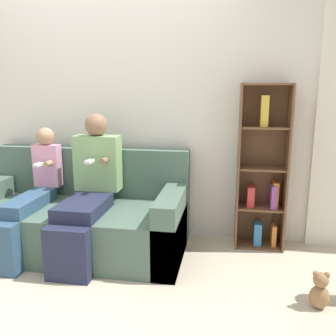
{
  "coord_description": "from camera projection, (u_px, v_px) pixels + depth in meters",
  "views": [
    {
      "loc": [
        1.13,
        -2.31,
        1.41
      ],
      "look_at": [
        0.62,
        0.62,
        0.77
      ],
      "focal_mm": 38.0,
      "sensor_mm": 36.0,
      "label": 1
    }
  ],
  "objects": [
    {
      "name": "back_wall",
      "position": [
        113.0,
        105.0,
        3.46
      ],
      "size": [
        10.0,
        0.06,
        2.55
      ],
      "color": "silver",
      "rests_on": "ground_plane"
    },
    {
      "name": "child_seated",
      "position": [
        31.0,
        195.0,
        3.09
      ],
      "size": [
        0.25,
        0.87,
        1.08
      ],
      "color": "#335170",
      "rests_on": "ground_plane"
    },
    {
      "name": "bookshelf",
      "position": [
        262.0,
        172.0,
        3.21
      ],
      "size": [
        0.43,
        0.27,
        1.48
      ],
      "color": "brown",
      "rests_on": "ground_plane"
    },
    {
      "name": "adult_seated",
      "position": [
        89.0,
        186.0,
        3.03
      ],
      "size": [
        0.4,
        0.86,
        1.22
      ],
      "color": "#232842",
      "rests_on": "ground_plane"
    },
    {
      "name": "teddy_bear",
      "position": [
        320.0,
        291.0,
        2.34
      ],
      "size": [
        0.13,
        0.11,
        0.26
      ],
      "color": "#936B47",
      "rests_on": "ground_plane"
    },
    {
      "name": "couch",
      "position": [
        80.0,
        217.0,
        3.23
      ],
      "size": [
        1.91,
        0.93,
        0.88
      ],
      "color": "#4C6656",
      "rests_on": "ground_plane"
    },
    {
      "name": "ground_plane",
      "position": [
        74.0,
        280.0,
        2.71
      ],
      "size": [
        14.0,
        14.0,
        0.0
      ],
      "primitive_type": "plane",
      "color": "beige"
    }
  ]
}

